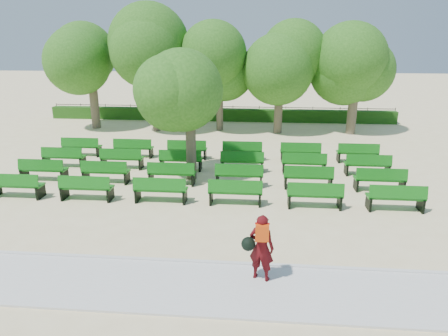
% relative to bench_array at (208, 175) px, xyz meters
% --- Properties ---
extents(ground, '(120.00, 120.00, 0.00)m').
position_rel_bench_array_xyz_m(ground, '(-0.78, -0.95, -0.10)').
color(ground, beige).
extents(paving, '(30.00, 2.20, 0.06)m').
position_rel_bench_array_xyz_m(paving, '(-0.78, -8.35, -0.07)').
color(paving, silver).
rests_on(paving, ground).
extents(curb, '(30.00, 0.12, 0.10)m').
position_rel_bench_array_xyz_m(curb, '(-0.78, -7.20, -0.05)').
color(curb, silver).
rests_on(curb, ground).
extents(hedge, '(26.00, 0.70, 0.90)m').
position_rel_bench_array_xyz_m(hedge, '(-0.78, 13.05, 0.35)').
color(hedge, '#1F4F14').
rests_on(hedge, ground).
extents(fence, '(26.00, 0.10, 1.02)m').
position_rel_bench_array_xyz_m(fence, '(-0.78, 13.45, -0.10)').
color(fence, black).
rests_on(fence, ground).
extents(tree_line, '(21.80, 6.80, 7.04)m').
position_rel_bench_array_xyz_m(tree_line, '(-0.78, 9.05, -0.10)').
color(tree_line, '#306A1C').
rests_on(tree_line, ground).
extents(bench_array, '(2.02, 0.65, 1.27)m').
position_rel_bench_array_xyz_m(bench_array, '(0.00, 0.00, 0.00)').
color(bench_array, '#126A14').
rests_on(bench_array, ground).
extents(tree_among, '(3.87, 3.87, 5.61)m').
position_rel_bench_array_xyz_m(tree_among, '(-0.72, -0.17, 3.74)').
color(tree_among, brown).
rests_on(tree_among, ground).
extents(person, '(0.88, 0.61, 1.78)m').
position_rel_bench_array_xyz_m(person, '(2.31, -7.86, 0.88)').
color(person, '#460A0D').
rests_on(person, ground).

